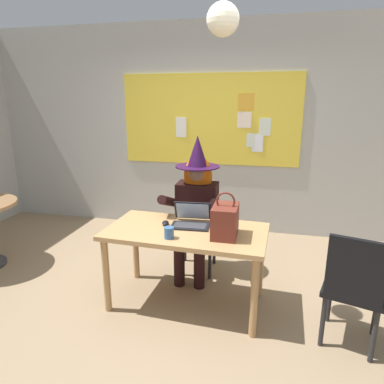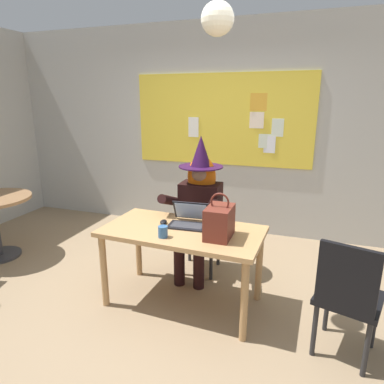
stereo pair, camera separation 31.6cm
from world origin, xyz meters
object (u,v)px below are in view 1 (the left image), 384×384
(chair_at_desk, at_px, (198,223))
(computer_mouse, at_px, (165,223))
(desk_main, at_px, (186,239))
(laptop, at_px, (191,220))
(person_costumed, at_px, (196,201))
(chair_extra_corner, at_px, (354,285))
(handbag, at_px, (225,221))
(coffee_mug, at_px, (169,233))

(chair_at_desk, height_order, computer_mouse, chair_at_desk)
(desk_main, distance_m, chair_at_desk, 0.73)
(desk_main, xyz_separation_m, chair_at_desk, (-0.04, 0.72, -0.12))
(chair_at_desk, xyz_separation_m, laptop, (0.06, -0.60, 0.26))
(laptop, bearing_deg, person_costumed, 93.13)
(desk_main, xyz_separation_m, chair_extra_corner, (1.32, -0.28, -0.11))
(handbag, bearing_deg, chair_extra_corner, -12.66)
(chair_extra_corner, bearing_deg, handbag, 94.10)
(chair_at_desk, bearing_deg, person_costumed, -0.29)
(desk_main, relative_size, person_costumed, 0.97)
(person_costumed, distance_m, computer_mouse, 0.56)
(coffee_mug, bearing_deg, handbag, 19.01)
(person_costumed, xyz_separation_m, computer_mouse, (-0.17, -0.53, -0.06))
(person_costumed, height_order, coffee_mug, person_costumed)
(chair_at_desk, height_order, handbag, handbag)
(laptop, xyz_separation_m, computer_mouse, (-0.23, -0.05, -0.03))
(chair_at_desk, height_order, person_costumed, person_costumed)
(desk_main, height_order, computer_mouse, computer_mouse)
(chair_at_desk, xyz_separation_m, person_costumed, (0.00, -0.12, 0.29))
(desk_main, height_order, chair_at_desk, chair_at_desk)
(computer_mouse, xyz_separation_m, coffee_mug, (0.12, -0.29, 0.03))
(chair_at_desk, relative_size, handbag, 2.40)
(chair_at_desk, bearing_deg, handbag, 24.82)
(desk_main, xyz_separation_m, person_costumed, (-0.04, 0.60, 0.17))
(person_costumed, height_order, laptop, person_costumed)
(chair_at_desk, relative_size, person_costumed, 0.62)
(laptop, bearing_deg, chair_extra_corner, -21.10)
(computer_mouse, height_order, chair_extra_corner, chair_extra_corner)
(person_costumed, bearing_deg, coffee_mug, -3.90)
(coffee_mug, bearing_deg, chair_at_desk, 87.14)
(desk_main, bearing_deg, coffee_mug, -112.46)
(computer_mouse, bearing_deg, chair_at_desk, 62.95)
(desk_main, xyz_separation_m, handbag, (0.35, -0.07, 0.23))
(desk_main, distance_m, chair_extra_corner, 1.36)
(handbag, bearing_deg, computer_mouse, 166.33)
(handbag, distance_m, chair_extra_corner, 1.05)
(computer_mouse, height_order, handbag, handbag)
(chair_at_desk, distance_m, computer_mouse, 0.71)
(laptop, height_order, chair_extra_corner, laptop)
(chair_at_desk, distance_m, chair_extra_corner, 1.69)
(chair_at_desk, xyz_separation_m, handbag, (0.39, -0.79, 0.35))
(computer_mouse, relative_size, chair_extra_corner, 0.11)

